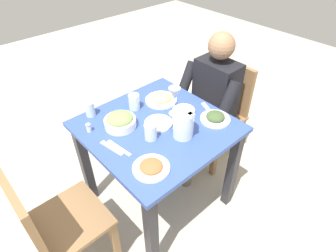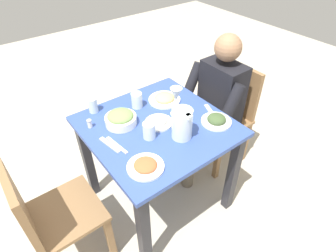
# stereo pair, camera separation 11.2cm
# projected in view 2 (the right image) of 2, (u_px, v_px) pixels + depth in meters

# --- Properties ---
(ground_plane) EXTENTS (8.00, 8.00, 0.00)m
(ground_plane) POSITION_uv_depth(u_px,v_px,m) (159.00, 197.00, 2.20)
(ground_plane) COLOR #B7AD99
(dining_table) EXTENTS (0.85, 0.85, 0.74)m
(dining_table) POSITION_uv_depth(u_px,v_px,m) (157.00, 140.00, 1.82)
(dining_table) COLOR #334C99
(dining_table) RESTS_ON ground_plane
(chair_near) EXTENTS (0.40, 0.40, 0.86)m
(chair_near) POSITION_uv_depth(u_px,v_px,m) (228.00, 111.00, 2.30)
(chair_near) COLOR olive
(chair_near) RESTS_ON ground_plane
(chair_far) EXTENTS (0.40, 0.40, 0.86)m
(chair_far) POSITION_uv_depth(u_px,v_px,m) (48.00, 215.00, 1.53)
(chair_far) COLOR olive
(chair_far) RESTS_ON ground_plane
(diner_near) EXTENTS (0.48, 0.53, 1.15)m
(diner_near) POSITION_uv_depth(u_px,v_px,m) (212.00, 105.00, 2.11)
(diner_near) COLOR black
(diner_near) RESTS_ON ground_plane
(water_pitcher) EXTENTS (0.16, 0.12, 0.19)m
(water_pitcher) POSITION_uv_depth(u_px,v_px,m) (182.00, 124.00, 1.59)
(water_pitcher) COLOR silver
(water_pitcher) RESTS_ON dining_table
(salad_bowl) EXTENTS (0.19, 0.19, 0.09)m
(salad_bowl) POSITION_uv_depth(u_px,v_px,m) (121.00, 118.00, 1.71)
(salad_bowl) COLOR white
(salad_bowl) RESTS_ON dining_table
(plate_fries) EXTENTS (0.22, 0.22, 0.05)m
(plate_fries) POSITION_uv_depth(u_px,v_px,m) (164.00, 98.00, 1.93)
(plate_fries) COLOR white
(plate_fries) RESTS_ON dining_table
(plate_rice_curry) EXTENTS (0.20, 0.20, 0.04)m
(plate_rice_curry) POSITION_uv_depth(u_px,v_px,m) (145.00, 166.00, 1.44)
(plate_rice_curry) COLOR white
(plate_rice_curry) RESTS_ON dining_table
(plate_dolmas) EXTENTS (0.19, 0.19, 0.06)m
(plate_dolmas) POSITION_uv_depth(u_px,v_px,m) (216.00, 120.00, 1.74)
(plate_dolmas) COLOR white
(plate_dolmas) RESTS_ON dining_table
(plate_yoghurt) EXTENTS (0.17, 0.17, 0.06)m
(plate_yoghurt) POSITION_uv_depth(u_px,v_px,m) (159.00, 121.00, 1.73)
(plate_yoghurt) COLOR white
(plate_yoghurt) RESTS_ON dining_table
(water_glass_far_left) EXTENTS (0.07, 0.07, 0.11)m
(water_glass_far_left) POSITION_uv_depth(u_px,v_px,m) (137.00, 100.00, 1.85)
(water_glass_far_left) COLOR silver
(water_glass_far_left) RESTS_ON dining_table
(water_glass_far_right) EXTENTS (0.06, 0.06, 0.10)m
(water_glass_far_right) POSITION_uv_depth(u_px,v_px,m) (93.00, 105.00, 1.81)
(water_glass_far_right) COLOR silver
(water_glass_far_right) RESTS_ON dining_table
(water_glass_center) EXTENTS (0.07, 0.07, 0.10)m
(water_glass_center) POSITION_uv_depth(u_px,v_px,m) (149.00, 131.00, 1.61)
(water_glass_center) COLOR silver
(water_glass_center) RESTS_ON dining_table
(wine_glass) EXTENTS (0.08, 0.08, 0.20)m
(wine_glass) POSITION_uv_depth(u_px,v_px,m) (176.00, 96.00, 1.73)
(wine_glass) COLOR silver
(wine_glass) RESTS_ON dining_table
(salt_shaker) EXTENTS (0.03, 0.03, 0.05)m
(salt_shaker) POSITION_uv_depth(u_px,v_px,m) (90.00, 124.00, 1.70)
(salt_shaker) COLOR white
(salt_shaker) RESTS_ON dining_table
(fork_near) EXTENTS (0.17, 0.05, 0.01)m
(fork_near) POSITION_uv_depth(u_px,v_px,m) (110.00, 145.00, 1.58)
(fork_near) COLOR silver
(fork_near) RESTS_ON dining_table
(knife_near) EXTENTS (0.19, 0.04, 0.01)m
(knife_near) POSITION_uv_depth(u_px,v_px,m) (117.00, 145.00, 1.58)
(knife_near) COLOR silver
(knife_near) RESTS_ON dining_table
(fork_far) EXTENTS (0.17, 0.08, 0.01)m
(fork_far) POSITION_uv_depth(u_px,v_px,m) (211.00, 112.00, 1.83)
(fork_far) COLOR silver
(fork_far) RESTS_ON dining_table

